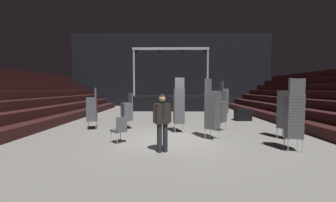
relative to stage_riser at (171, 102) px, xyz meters
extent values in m
cube|color=slate|center=(0.00, -11.03, -0.74)|extent=(22.00, 30.00, 0.10)
cube|color=black|center=(0.00, 3.97, 3.31)|extent=(22.00, 0.30, 8.00)
cube|color=black|center=(-6.12, -10.03, -0.47)|extent=(0.75, 24.00, 0.45)
cube|color=black|center=(-6.88, -10.03, -0.02)|extent=(0.75, 24.00, 0.45)
cube|color=black|center=(6.12, -10.03, -0.47)|extent=(0.75, 24.00, 0.45)
cube|color=black|center=(6.88, -10.03, -0.02)|extent=(0.75, 24.00, 0.45)
cube|color=black|center=(0.00, 0.02, -0.06)|extent=(6.74, 3.59, 1.27)
cylinder|color=#9EA0A8|center=(-3.12, -1.52, 2.58)|extent=(0.16, 0.16, 4.00)
cylinder|color=#9EA0A8|center=(3.12, -1.52, 2.58)|extent=(0.16, 0.16, 4.00)
cube|color=#9EA0A8|center=(0.00, -1.52, 4.58)|extent=(6.44, 0.20, 0.20)
cylinder|color=black|center=(-2.87, -1.52, 4.36)|extent=(0.18, 0.18, 0.22)
cylinder|color=black|center=(-0.96, -1.52, 4.36)|extent=(0.18, 0.18, 0.22)
cylinder|color=black|center=(0.96, -1.52, 4.36)|extent=(0.18, 0.18, 0.22)
cylinder|color=black|center=(2.87, -1.52, 4.36)|extent=(0.18, 0.18, 0.22)
cylinder|color=black|center=(-0.14, -12.70, -0.26)|extent=(0.15, 0.15, 0.87)
cylinder|color=black|center=(-0.31, -12.75, -0.26)|extent=(0.15, 0.15, 0.87)
cube|color=silver|center=(-0.21, -12.78, 0.48)|extent=(0.20, 0.15, 0.61)
cube|color=black|center=(-0.22, -12.73, 0.48)|extent=(0.45, 0.34, 0.61)
cube|color=black|center=(-0.19, -12.84, 0.56)|extent=(0.06, 0.03, 0.39)
cylinder|color=black|center=(0.00, -12.66, 0.49)|extent=(0.12, 0.12, 0.57)
cylinder|color=black|center=(-0.45, -12.80, 0.49)|extent=(0.12, 0.12, 0.57)
sphere|color=tan|center=(-0.22, -12.73, 0.93)|extent=(0.20, 0.20, 0.20)
sphere|color=black|center=(-0.22, -12.73, 0.99)|extent=(0.17, 0.17, 0.17)
cylinder|color=#B2B5BA|center=(4.15, -10.94, -0.49)|extent=(0.02, 0.02, 0.40)
cylinder|color=#B2B5BA|center=(4.47, -10.73, -0.49)|extent=(0.02, 0.02, 0.40)
cylinder|color=#B2B5BA|center=(4.36, -11.26, -0.49)|extent=(0.02, 0.02, 0.40)
cylinder|color=#B2B5BA|center=(4.68, -11.05, -0.49)|extent=(0.02, 0.02, 0.40)
cube|color=#4C4C51|center=(4.41, -10.99, -0.25)|extent=(0.61, 0.61, 0.08)
cube|color=#4C4C51|center=(4.41, -10.99, -0.17)|extent=(0.61, 0.61, 0.08)
cube|color=#4C4C51|center=(4.41, -10.99, -0.08)|extent=(0.61, 0.61, 0.08)
cube|color=#4C4C51|center=(4.41, -10.99, 0.00)|extent=(0.61, 0.61, 0.08)
cube|color=#4C4C51|center=(4.41, -10.99, 0.09)|extent=(0.61, 0.61, 0.08)
cube|color=#4C4C51|center=(4.41, -10.99, 0.17)|extent=(0.61, 0.61, 0.08)
cube|color=#4C4C51|center=(4.41, -10.99, 0.26)|extent=(0.61, 0.61, 0.08)
cube|color=#4C4C51|center=(4.41, -10.99, 0.34)|extent=(0.61, 0.61, 0.08)
cube|color=#4C4C51|center=(4.41, -10.99, 0.43)|extent=(0.61, 0.61, 0.08)
cube|color=#4C4C51|center=(4.41, -10.99, 0.51)|extent=(0.61, 0.61, 0.08)
cube|color=#4C4C51|center=(4.41, -10.99, 0.60)|extent=(0.61, 0.61, 0.08)
cube|color=#4C4C51|center=(4.41, -10.99, 0.68)|extent=(0.61, 0.61, 0.08)
cube|color=#4C4C51|center=(4.41, -10.99, 0.77)|extent=(0.61, 0.61, 0.08)
cube|color=#4C4C51|center=(4.41, -10.99, 0.85)|extent=(0.61, 0.61, 0.08)
cube|color=#4C4C51|center=(4.41, -10.99, 0.94)|extent=(0.61, 0.61, 0.08)
cube|color=#4C4C51|center=(4.41, -10.99, 1.02)|extent=(0.61, 0.61, 0.08)
cube|color=#4C4C51|center=(4.41, -10.99, 1.11)|extent=(0.61, 0.61, 0.08)
cube|color=#4C4C51|center=(4.52, -11.16, 1.38)|extent=(0.37, 0.26, 0.46)
cylinder|color=#B2B5BA|center=(1.88, -11.08, -0.49)|extent=(0.02, 0.02, 0.40)
cylinder|color=#B2B5BA|center=(1.62, -11.36, -0.49)|extent=(0.02, 0.02, 0.40)
cylinder|color=#B2B5BA|center=(1.60, -10.82, -0.49)|extent=(0.02, 0.02, 0.40)
cylinder|color=#B2B5BA|center=(1.34, -11.10, -0.49)|extent=(0.02, 0.02, 0.40)
cube|color=#4C4C51|center=(1.61, -11.09, -0.25)|extent=(0.62, 0.62, 0.08)
cube|color=#4C4C51|center=(1.61, -11.09, -0.17)|extent=(0.62, 0.62, 0.08)
cube|color=#4C4C51|center=(1.61, -11.09, -0.08)|extent=(0.62, 0.62, 0.08)
cube|color=#4C4C51|center=(1.61, -11.09, 0.00)|extent=(0.62, 0.62, 0.08)
cube|color=#4C4C51|center=(1.61, -11.09, 0.09)|extent=(0.62, 0.62, 0.08)
cube|color=#4C4C51|center=(1.61, -11.09, 0.17)|extent=(0.62, 0.62, 0.08)
cube|color=#4C4C51|center=(1.61, -11.09, 0.26)|extent=(0.62, 0.62, 0.08)
cube|color=#4C4C51|center=(1.61, -11.09, 0.34)|extent=(0.62, 0.62, 0.08)
cube|color=#4C4C51|center=(1.61, -11.09, 0.43)|extent=(0.62, 0.62, 0.08)
cube|color=#4C4C51|center=(1.61, -11.09, 0.51)|extent=(0.62, 0.62, 0.08)
cube|color=#4C4C51|center=(1.61, -11.09, 0.60)|extent=(0.62, 0.62, 0.08)
cube|color=#4C4C51|center=(1.61, -11.09, 0.68)|extent=(0.62, 0.62, 0.08)
cube|color=#4C4C51|center=(1.61, -11.09, 0.77)|extent=(0.62, 0.62, 0.08)
cube|color=#4C4C51|center=(1.61, -11.09, 0.85)|extent=(0.62, 0.62, 0.08)
cube|color=#4C4C51|center=(1.61, -11.09, 0.94)|extent=(0.62, 0.62, 0.08)
cube|color=#4C4C51|center=(1.61, -11.09, 1.02)|extent=(0.62, 0.62, 0.08)
cube|color=#4C4C51|center=(1.61, -11.09, 1.11)|extent=(0.62, 0.62, 0.08)
cube|color=#4C4C51|center=(1.46, -10.96, 1.38)|extent=(0.31, 0.33, 0.46)
cylinder|color=#B2B5BA|center=(-3.82, -9.58, -0.49)|extent=(0.02, 0.02, 0.40)
cylinder|color=#B2B5BA|center=(-3.91, -9.21, -0.49)|extent=(0.02, 0.02, 0.40)
cylinder|color=#B2B5BA|center=(-3.45, -9.49, -0.49)|extent=(0.02, 0.02, 0.40)
cylinder|color=#B2B5BA|center=(-3.54, -9.12, -0.49)|extent=(0.02, 0.02, 0.40)
cube|color=#4C4C51|center=(-3.68, -9.35, -0.25)|extent=(0.53, 0.53, 0.08)
cube|color=#4C4C51|center=(-3.68, -9.35, -0.17)|extent=(0.53, 0.53, 0.08)
cube|color=#4C4C51|center=(-3.68, -9.35, -0.08)|extent=(0.53, 0.53, 0.08)
cube|color=#4C4C51|center=(-3.68, -9.35, 0.00)|extent=(0.53, 0.53, 0.08)
cube|color=#4C4C51|center=(-3.68, -9.35, 0.09)|extent=(0.53, 0.53, 0.08)
cube|color=#4C4C51|center=(-3.68, -9.35, 0.17)|extent=(0.53, 0.53, 0.08)
cube|color=#4C4C51|center=(-3.68, -9.35, 0.26)|extent=(0.53, 0.53, 0.08)
cube|color=#4C4C51|center=(-3.68, -9.35, 0.34)|extent=(0.53, 0.53, 0.08)
cube|color=#4C4C51|center=(-3.68, -9.35, 0.43)|extent=(0.53, 0.53, 0.08)
cube|color=#4C4C51|center=(-3.68, -9.35, 0.51)|extent=(0.53, 0.53, 0.08)
cube|color=#4C4C51|center=(-3.68, -9.35, 0.60)|extent=(0.53, 0.53, 0.08)
cube|color=#4C4C51|center=(-3.68, -9.35, 0.68)|extent=(0.53, 0.53, 0.08)
cube|color=#4C4C51|center=(-3.68, -9.35, 0.77)|extent=(0.53, 0.53, 0.08)
cube|color=#4C4C51|center=(-3.49, -9.30, 1.04)|extent=(0.15, 0.40, 0.46)
cylinder|color=#B2B5BA|center=(2.29, -9.78, -0.49)|extent=(0.02, 0.02, 0.40)
cylinder|color=#B2B5BA|center=(2.02, -9.51, -0.49)|extent=(0.02, 0.02, 0.40)
cylinder|color=#B2B5BA|center=(2.55, -9.51, -0.49)|extent=(0.02, 0.02, 0.40)
cylinder|color=#B2B5BA|center=(2.28, -9.24, -0.49)|extent=(0.02, 0.02, 0.40)
cube|color=#4C4C51|center=(2.29, -9.51, -0.25)|extent=(0.62, 0.62, 0.08)
cube|color=#4C4C51|center=(2.29, -9.51, -0.17)|extent=(0.62, 0.62, 0.08)
cube|color=#4C4C51|center=(2.29, -9.51, -0.08)|extent=(0.62, 0.62, 0.08)
cube|color=#4C4C51|center=(2.29, -9.51, 0.00)|extent=(0.62, 0.62, 0.08)
cube|color=#4C4C51|center=(2.29, -9.51, 0.09)|extent=(0.62, 0.62, 0.08)
cube|color=#4C4C51|center=(2.29, -9.51, 0.17)|extent=(0.62, 0.62, 0.08)
cube|color=#4C4C51|center=(2.29, -9.51, 0.26)|extent=(0.62, 0.62, 0.08)
cube|color=#4C4C51|center=(2.29, -9.51, 0.34)|extent=(0.62, 0.62, 0.08)
cube|color=#4C4C51|center=(2.29, -9.51, 0.43)|extent=(0.62, 0.62, 0.08)
cube|color=#4C4C51|center=(2.29, -9.51, 0.51)|extent=(0.62, 0.62, 0.08)
cube|color=#4C4C51|center=(2.29, -9.51, 0.60)|extent=(0.62, 0.62, 0.08)
cube|color=#4C4C51|center=(2.42, -9.37, 0.87)|extent=(0.32, 0.32, 0.46)
cylinder|color=#B2B5BA|center=(-2.10, -9.48, -0.49)|extent=(0.02, 0.02, 0.40)
cylinder|color=#B2B5BA|center=(-2.33, -9.17, -0.49)|extent=(0.02, 0.02, 0.40)
cylinder|color=#B2B5BA|center=(-1.80, -9.25, -0.49)|extent=(0.02, 0.02, 0.40)
cylinder|color=#B2B5BA|center=(-2.03, -8.94, -0.49)|extent=(0.02, 0.02, 0.40)
cube|color=#4C4C51|center=(-2.07, -9.21, -0.25)|extent=(0.62, 0.62, 0.08)
cube|color=#4C4C51|center=(-2.07, -9.21, -0.17)|extent=(0.62, 0.62, 0.08)
cube|color=#4C4C51|center=(-2.07, -9.21, -0.08)|extent=(0.62, 0.62, 0.08)
cube|color=#4C4C51|center=(-2.07, -9.21, 0.00)|extent=(0.62, 0.62, 0.08)
cube|color=#4C4C51|center=(-2.07, -9.21, 0.09)|extent=(0.62, 0.62, 0.08)
cube|color=#4C4C51|center=(-2.07, -9.21, 0.17)|extent=(0.62, 0.62, 0.08)
cube|color=#4C4C51|center=(-2.07, -9.21, 0.26)|extent=(0.62, 0.62, 0.08)
cube|color=#4C4C51|center=(-2.07, -9.21, 0.34)|extent=(0.62, 0.62, 0.08)
cube|color=#4C4C51|center=(-2.07, -9.21, 0.43)|extent=(0.62, 0.62, 0.08)
cube|color=#4C4C51|center=(-2.07, -9.21, 0.51)|extent=(0.62, 0.62, 0.08)
cube|color=#4C4C51|center=(-1.91, -9.09, 0.79)|extent=(0.28, 0.35, 0.46)
cylinder|color=#B2B5BA|center=(0.17, -9.72, -0.49)|extent=(0.02, 0.02, 0.40)
cylinder|color=#B2B5BA|center=(0.55, -9.67, -0.49)|extent=(0.02, 0.02, 0.40)
cylinder|color=#B2B5BA|center=(0.22, -10.10, -0.49)|extent=(0.02, 0.02, 0.40)
cylinder|color=#B2B5BA|center=(0.60, -10.05, -0.49)|extent=(0.02, 0.02, 0.40)
cube|color=#4C4C51|center=(0.38, -9.88, -0.25)|extent=(0.49, 0.49, 0.08)
cube|color=#4C4C51|center=(0.38, -9.88, -0.17)|extent=(0.49, 0.49, 0.08)
cube|color=#4C4C51|center=(0.38, -9.88, -0.08)|extent=(0.49, 0.49, 0.08)
cube|color=#4C4C51|center=(0.38, -9.88, 0.00)|extent=(0.49, 0.49, 0.08)
cube|color=#4C4C51|center=(0.38, -9.88, 0.09)|extent=(0.49, 0.49, 0.08)
cube|color=#4C4C51|center=(0.38, -9.88, 0.17)|extent=(0.49, 0.49, 0.08)
cube|color=#4C4C51|center=(0.38, -9.88, 0.26)|extent=(0.49, 0.49, 0.08)
cube|color=#4C4C51|center=(0.38, -9.88, 0.34)|extent=(0.49, 0.49, 0.08)
cube|color=#4C4C51|center=(0.38, -9.88, 0.43)|extent=(0.49, 0.49, 0.08)
cube|color=#4C4C51|center=(0.38, -9.88, 0.51)|extent=(0.49, 0.49, 0.08)
cube|color=#4C4C51|center=(0.38, -9.88, 0.60)|extent=(0.49, 0.49, 0.08)
cube|color=#4C4C51|center=(0.38, -9.88, 0.68)|extent=(0.49, 0.49, 0.08)
cube|color=#4C4C51|center=(0.38, -9.88, 0.77)|extent=(0.49, 0.49, 0.08)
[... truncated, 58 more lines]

